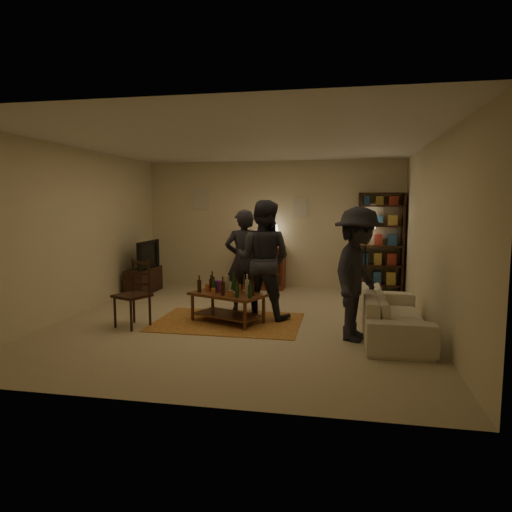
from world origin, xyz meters
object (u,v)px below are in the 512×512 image
(person_left, at_px, (244,261))
(person_right, at_px, (263,260))
(sofa, at_px, (394,314))
(person_by_sofa, at_px, (358,274))
(coffee_table, at_px, (227,296))
(dining_chair, at_px, (135,291))
(tv_stand, at_px, (144,274))
(dresser, at_px, (261,266))
(bookshelf, at_px, (380,242))
(floor_lamp, at_px, (366,227))

(person_left, height_order, person_right, person_right)
(sofa, height_order, person_by_sofa, person_by_sofa)
(coffee_table, xyz_separation_m, person_by_sofa, (1.90, -0.53, 0.48))
(sofa, relative_size, person_right, 1.12)
(dining_chair, xyz_separation_m, person_right, (1.77, 0.82, 0.40))
(person_by_sofa, bearing_deg, tv_stand, 78.35)
(coffee_table, height_order, tv_stand, tv_stand)
(dresser, xyz_separation_m, bookshelf, (2.44, 0.07, 0.56))
(dresser, relative_size, floor_lamp, 0.86)
(person_left, bearing_deg, dresser, -105.25)
(person_left, bearing_deg, tv_stand, -43.67)
(tv_stand, relative_size, bookshelf, 0.52)
(coffee_table, height_order, dining_chair, dining_chair)
(floor_lamp, bearing_deg, dresser, 178.31)
(dining_chair, relative_size, sofa, 0.48)
(dresser, bearing_deg, tv_stand, -157.93)
(tv_stand, xyz_separation_m, dresser, (2.25, 0.91, 0.09))
(dining_chair, height_order, person_right, person_right)
(tv_stand, distance_m, dresser, 2.43)
(bookshelf, distance_m, person_by_sofa, 3.50)
(dining_chair, relative_size, person_by_sofa, 0.57)
(floor_lamp, relative_size, person_right, 0.85)
(coffee_table, xyz_separation_m, dresser, (0.01, 2.85, 0.07))
(dresser, xyz_separation_m, person_left, (0.07, -2.07, 0.38))
(dining_chair, relative_size, tv_stand, 0.95)
(tv_stand, relative_size, person_left, 0.62)
(dining_chair, xyz_separation_m, sofa, (3.68, 0.18, -0.22))
(dresser, bearing_deg, dining_chair, -111.36)
(dining_chair, xyz_separation_m, tv_stand, (-0.96, 2.38, -0.14))
(dresser, bearing_deg, coffee_table, -90.16)
(floor_lamp, bearing_deg, dining_chair, -136.73)
(bookshelf, height_order, person_right, bookshelf)
(bookshelf, bearing_deg, dresser, -178.43)
(tv_stand, relative_size, floor_lamp, 0.67)
(dresser, xyz_separation_m, sofa, (2.39, -3.11, -0.17))
(sofa, bearing_deg, dining_chair, 92.87)
(person_by_sofa, bearing_deg, person_left, 73.26)
(dining_chair, distance_m, person_right, 1.99)
(dining_chair, relative_size, floor_lamp, 0.63)
(floor_lamp, xyz_separation_m, person_by_sofa, (-0.25, -3.32, -0.46))
(sofa, bearing_deg, person_by_sofa, 118.57)
(dining_chair, relative_size, person_left, 0.59)
(person_left, bearing_deg, sofa, 138.49)
(coffee_table, relative_size, dining_chair, 1.25)
(tv_stand, bearing_deg, person_by_sofa, -30.81)
(tv_stand, relative_size, person_by_sofa, 0.60)
(dresser, distance_m, bookshelf, 2.50)
(bookshelf, bearing_deg, person_right, -127.66)
(sofa, height_order, person_right, person_right)
(coffee_table, xyz_separation_m, person_right, (0.48, 0.38, 0.52))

